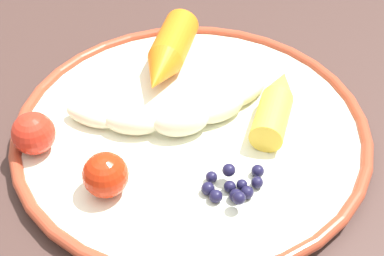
# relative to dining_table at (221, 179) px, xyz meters

# --- Properties ---
(dining_table) EXTENTS (1.28, 0.72, 0.75)m
(dining_table) POSITION_rel_dining_table_xyz_m (0.00, 0.00, 0.00)
(dining_table) COLOR #3D2925
(dining_table) RESTS_ON ground_plane
(plate) EXTENTS (0.35, 0.35, 0.02)m
(plate) POSITION_rel_dining_table_xyz_m (-0.00, 0.04, 0.10)
(plate) COLOR silver
(plate) RESTS_ON dining_table
(banana) EXTENTS (0.11, 0.20, 0.03)m
(banana) POSITION_rel_dining_table_xyz_m (0.01, 0.05, 0.12)
(banana) COLOR beige
(banana) RESTS_ON plate
(carrot_orange) EXTENTS (0.11, 0.12, 0.04)m
(carrot_orange) POSITION_rel_dining_table_xyz_m (0.09, 0.01, 0.12)
(carrot_orange) COLOR orange
(carrot_orange) RESTS_ON plate
(carrot_yellow) EXTENTS (0.09, 0.10, 0.03)m
(carrot_yellow) POSITION_rel_dining_table_xyz_m (-0.04, -0.03, 0.12)
(carrot_yellow) COLOR yellow
(carrot_yellow) RESTS_ON plate
(blueberry_pile) EXTENTS (0.05, 0.06, 0.02)m
(blueberry_pile) POSITION_rel_dining_table_xyz_m (-0.09, 0.06, 0.11)
(blueberry_pile) COLOR #191638
(blueberry_pile) RESTS_ON plate
(tomato_near) EXTENTS (0.04, 0.04, 0.04)m
(tomato_near) POSITION_rel_dining_table_xyz_m (-0.02, 0.15, 0.12)
(tomato_near) COLOR red
(tomato_near) RESTS_ON plate
(tomato_mid) EXTENTS (0.04, 0.04, 0.04)m
(tomato_mid) POSITION_rel_dining_table_xyz_m (0.06, 0.18, 0.12)
(tomato_mid) COLOR red
(tomato_mid) RESTS_ON plate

